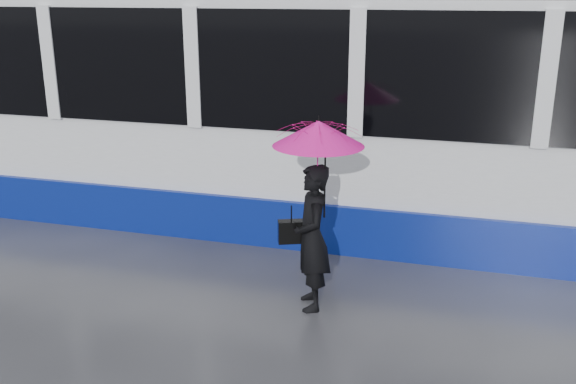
% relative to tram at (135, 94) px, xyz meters
% --- Properties ---
extents(ground, '(90.00, 90.00, 0.00)m').
position_rel_tram_xyz_m(ground, '(2.09, -2.50, -1.64)').
color(ground, '#2D2C32').
rests_on(ground, ground).
extents(rails, '(34.00, 1.51, 0.02)m').
position_rel_tram_xyz_m(rails, '(2.09, -0.00, -1.63)').
color(rails, '#3F3D38').
rests_on(rails, ground).
extents(tram, '(26.00, 2.56, 3.35)m').
position_rel_tram_xyz_m(tram, '(0.00, 0.00, 0.00)').
color(tram, white).
rests_on(tram, ground).
extents(woman, '(0.54, 0.64, 1.50)m').
position_rel_tram_xyz_m(woman, '(3.35, -2.64, -0.89)').
color(woman, black).
rests_on(woman, ground).
extents(umbrella, '(1.15, 1.15, 1.01)m').
position_rel_tram_xyz_m(umbrella, '(3.40, -2.64, 0.00)').
color(umbrella, '#F21470').
rests_on(umbrella, ground).
extents(handbag, '(0.29, 0.21, 0.41)m').
position_rel_tram_xyz_m(handbag, '(3.13, -2.62, -0.85)').
color(handbag, black).
rests_on(handbag, ground).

